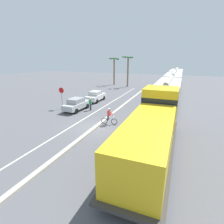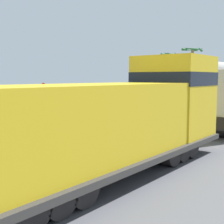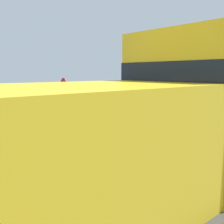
{
  "view_description": "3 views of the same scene",
  "coord_description": "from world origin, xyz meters",
  "px_view_note": "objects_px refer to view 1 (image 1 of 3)",
  "views": [
    {
      "loc": [
        7.44,
        -14.43,
        6.64
      ],
      "look_at": [
        0.98,
        1.84,
        1.18
      ],
      "focal_mm": 28.0,
      "sensor_mm": 36.0,
      "label": 1
    },
    {
      "loc": [
        12.32,
        -11.42,
        3.3
      ],
      "look_at": [
        2.64,
        0.66,
        1.58
      ],
      "focal_mm": 50.0,
      "sensor_mm": 36.0,
      "label": 2
    },
    {
      "loc": [
        9.4,
        -4.88,
        3.3
      ],
      "look_at": [
        -3.39,
        5.67,
        0.76
      ],
      "focal_mm": 42.0,
      "sensor_mm": 36.0,
      "label": 3
    }
  ],
  "objects_px": {
    "palm_tree_near": "(114,64)",
    "pedestrian_by_cars": "(90,104)",
    "parked_car_white": "(96,96)",
    "stop_sign": "(62,94)",
    "parked_car_silver": "(77,104)",
    "cyclist": "(109,117)",
    "hopper_car_middle": "(173,83)",
    "palm_tree_far": "(128,65)",
    "locomotive": "(153,129)",
    "hopper_car_trailing": "(176,77)",
    "hopper_car_lead": "(168,94)"
  },
  "relations": [
    {
      "from": "palm_tree_near",
      "to": "pedestrian_by_cars",
      "type": "relative_size",
      "value": 4.22
    },
    {
      "from": "parked_car_white",
      "to": "palm_tree_near",
      "type": "distance_m",
      "value": 18.55
    },
    {
      "from": "parked_car_white",
      "to": "stop_sign",
      "type": "relative_size",
      "value": 1.46
    },
    {
      "from": "parked_car_silver",
      "to": "cyclist",
      "type": "xyz_separation_m",
      "value": [
        5.94,
        -3.15,
        0.0
      ]
    },
    {
      "from": "hopper_car_middle",
      "to": "palm_tree_far",
      "type": "relative_size",
      "value": 1.49
    },
    {
      "from": "parked_car_white",
      "to": "cyclist",
      "type": "bearing_deg",
      "value": -55.61
    },
    {
      "from": "pedestrian_by_cars",
      "to": "locomotive",
      "type": "bearing_deg",
      "value": -39.94
    },
    {
      "from": "hopper_car_trailing",
      "to": "parked_car_silver",
      "type": "bearing_deg",
      "value": -111.23
    },
    {
      "from": "cyclist",
      "to": "hopper_car_middle",
      "type": "bearing_deg",
      "value": 75.73
    },
    {
      "from": "parked_car_silver",
      "to": "pedestrian_by_cars",
      "type": "xyz_separation_m",
      "value": [
        1.71,
        0.65,
        0.03
      ]
    },
    {
      "from": "cyclist",
      "to": "pedestrian_by_cars",
      "type": "bearing_deg",
      "value": 138.03
    },
    {
      "from": "parked_car_silver",
      "to": "pedestrian_by_cars",
      "type": "height_order",
      "value": "same"
    },
    {
      "from": "parked_car_silver",
      "to": "parked_car_white",
      "type": "height_order",
      "value": "same"
    },
    {
      "from": "locomotive",
      "to": "palm_tree_near",
      "type": "height_order",
      "value": "palm_tree_near"
    },
    {
      "from": "locomotive",
      "to": "hopper_car_trailing",
      "type": "distance_m",
      "value": 35.36
    },
    {
      "from": "stop_sign",
      "to": "palm_tree_near",
      "type": "height_order",
      "value": "palm_tree_near"
    },
    {
      "from": "palm_tree_near",
      "to": "hopper_car_lead",
      "type": "bearing_deg",
      "value": -51.13
    },
    {
      "from": "hopper_car_lead",
      "to": "palm_tree_far",
      "type": "xyz_separation_m",
      "value": [
        -10.43,
        16.1,
        3.05
      ]
    },
    {
      "from": "cyclist",
      "to": "palm_tree_near",
      "type": "distance_m",
      "value": 28.29
    },
    {
      "from": "hopper_car_lead",
      "to": "cyclist",
      "type": "bearing_deg",
      "value": -121.56
    },
    {
      "from": "locomotive",
      "to": "hopper_car_middle",
      "type": "height_order",
      "value": "locomotive"
    },
    {
      "from": "hopper_car_lead",
      "to": "parked_car_white",
      "type": "xyz_separation_m",
      "value": [
        -10.92,
        0.4,
        -1.26
      ]
    },
    {
      "from": "palm_tree_near",
      "to": "palm_tree_far",
      "type": "height_order",
      "value": "palm_tree_far"
    },
    {
      "from": "locomotive",
      "to": "stop_sign",
      "type": "distance_m",
      "value": 14.99
    },
    {
      "from": "locomotive",
      "to": "parked_car_white",
      "type": "relative_size",
      "value": 2.76
    },
    {
      "from": "hopper_car_lead",
      "to": "palm_tree_far",
      "type": "height_order",
      "value": "palm_tree_far"
    },
    {
      "from": "hopper_car_trailing",
      "to": "hopper_car_middle",
      "type": "bearing_deg",
      "value": -90.0
    },
    {
      "from": "stop_sign",
      "to": "palm_tree_near",
      "type": "bearing_deg",
      "value": 93.4
    },
    {
      "from": "hopper_car_lead",
      "to": "pedestrian_by_cars",
      "type": "bearing_deg",
      "value": -154.61
    },
    {
      "from": "hopper_car_lead",
      "to": "stop_sign",
      "type": "height_order",
      "value": "hopper_car_lead"
    },
    {
      "from": "hopper_car_trailing",
      "to": "palm_tree_far",
      "type": "bearing_deg",
      "value": -145.77
    },
    {
      "from": "palm_tree_far",
      "to": "palm_tree_near",
      "type": "bearing_deg",
      "value": 154.46
    },
    {
      "from": "locomotive",
      "to": "stop_sign",
      "type": "height_order",
      "value": "locomotive"
    },
    {
      "from": "pedestrian_by_cars",
      "to": "hopper_car_trailing",
      "type": "bearing_deg",
      "value": 71.44
    },
    {
      "from": "hopper_car_lead",
      "to": "cyclist",
      "type": "relative_size",
      "value": 6.18
    },
    {
      "from": "palm_tree_far",
      "to": "pedestrian_by_cars",
      "type": "relative_size",
      "value": 4.39
    },
    {
      "from": "locomotive",
      "to": "palm_tree_near",
      "type": "distance_m",
      "value": 33.74
    },
    {
      "from": "palm_tree_near",
      "to": "pedestrian_by_cars",
      "type": "height_order",
      "value": "palm_tree_near"
    },
    {
      "from": "parked_car_white",
      "to": "pedestrian_by_cars",
      "type": "xyz_separation_m",
      "value": [
        1.66,
        -4.8,
        0.03
      ]
    },
    {
      "from": "cyclist",
      "to": "pedestrian_by_cars",
      "type": "relative_size",
      "value": 1.06
    },
    {
      "from": "palm_tree_near",
      "to": "palm_tree_far",
      "type": "xyz_separation_m",
      "value": [
        4.15,
        -1.99,
        0.06
      ]
    },
    {
      "from": "parked_car_silver",
      "to": "parked_car_white",
      "type": "distance_m",
      "value": 5.45
    },
    {
      "from": "hopper_car_trailing",
      "to": "parked_car_white",
      "type": "distance_m",
      "value": 25.31
    },
    {
      "from": "hopper_car_middle",
      "to": "palm_tree_near",
      "type": "bearing_deg",
      "value": 156.01
    },
    {
      "from": "stop_sign",
      "to": "palm_tree_near",
      "type": "relative_size",
      "value": 0.42
    },
    {
      "from": "hopper_car_middle",
      "to": "hopper_car_trailing",
      "type": "relative_size",
      "value": 1.0
    },
    {
      "from": "hopper_car_trailing",
      "to": "palm_tree_far",
      "type": "relative_size",
      "value": 1.49
    },
    {
      "from": "locomotive",
      "to": "stop_sign",
      "type": "bearing_deg",
      "value": 151.79
    },
    {
      "from": "hopper_car_trailing",
      "to": "cyclist",
      "type": "distance_m",
      "value": 31.83
    },
    {
      "from": "cyclist",
      "to": "palm_tree_near",
      "type": "height_order",
      "value": "palm_tree_near"
    }
  ]
}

